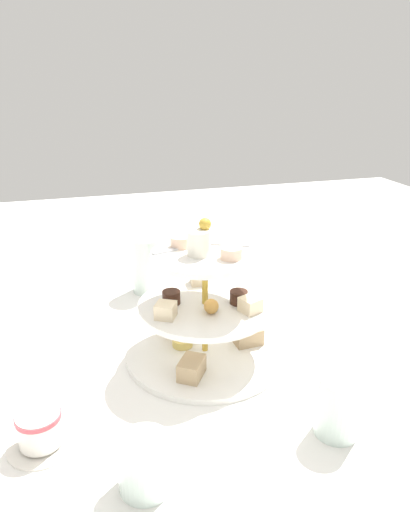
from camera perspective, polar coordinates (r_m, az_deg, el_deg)
The scene contains 8 objects.
ground_plane at distance 0.84m, azimuth -0.00°, elevation -11.78°, with size 2.40×2.40×0.00m, color white.
tiered_serving_stand at distance 0.80m, azimuth -0.04°, elevation -7.21°, with size 0.27×0.27×0.25m.
water_glass_tall_right at distance 1.05m, azimuth -6.94°, elevation -1.06°, with size 0.07×0.07×0.13m, color silver.
water_glass_short_left at distance 0.61m, azimuth -7.23°, elevation -23.55°, with size 0.06×0.06×0.07m, color silver.
teacup_with_saucer at distance 0.69m, azimuth -19.20°, elevation -19.19°, with size 0.09×0.09×0.05m.
butter_knife_left at distance 1.05m, azimuth 15.22°, elevation -5.37°, with size 0.17×0.01×0.00m, color silver.
butter_knife_right at distance 0.91m, azimuth -22.22°, elevation -10.65°, with size 0.17×0.01×0.00m, color silver.
water_glass_mid_back at distance 0.69m, azimuth 15.73°, elevation -16.93°, with size 0.06×0.06×0.09m, color silver.
Camera 1 is at (0.20, 0.68, 0.46)m, focal length 33.29 mm.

